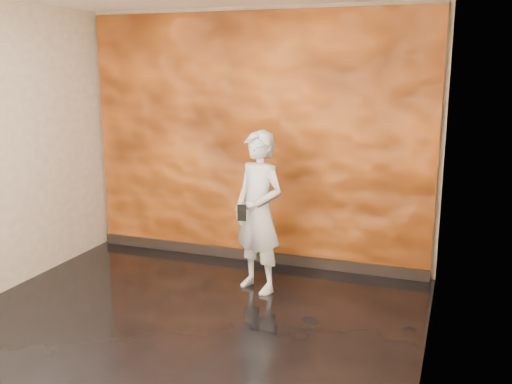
% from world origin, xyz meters
% --- Properties ---
extents(room, '(4.02, 4.02, 2.81)m').
position_xyz_m(room, '(0.00, 0.00, 1.40)').
color(room, black).
rests_on(room, ground).
extents(feature_wall, '(3.90, 0.06, 2.75)m').
position_xyz_m(feature_wall, '(0.00, 1.96, 1.38)').
color(feature_wall, orange).
rests_on(feature_wall, ground).
extents(baseboard, '(3.90, 0.04, 0.12)m').
position_xyz_m(baseboard, '(0.00, 1.92, 0.06)').
color(baseboard, black).
rests_on(baseboard, ground).
extents(man, '(0.68, 0.59, 1.59)m').
position_xyz_m(man, '(0.35, 1.13, 0.79)').
color(man, '#A7ADB8').
rests_on(man, ground).
extents(phone, '(0.09, 0.03, 0.16)m').
position_xyz_m(phone, '(0.26, 0.92, 0.83)').
color(phone, black).
rests_on(phone, man).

